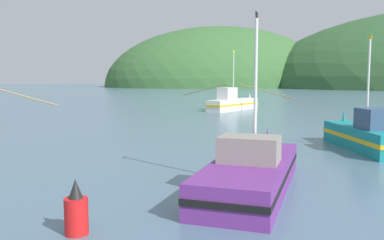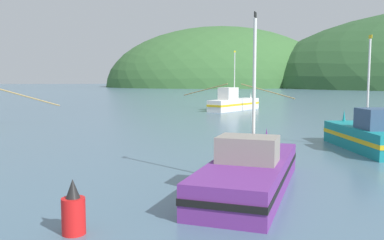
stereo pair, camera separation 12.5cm
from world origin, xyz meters
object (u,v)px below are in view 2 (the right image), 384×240
object	(u,v)px
fishing_boat_purple	(250,172)
channel_buoy	(73,212)
fishing_boat_white	(233,103)
fishing_boat_teal	(369,136)

from	to	relation	value
fishing_boat_purple	channel_buoy	world-z (taller)	fishing_boat_purple
fishing_boat_white	fishing_boat_teal	bearing A→B (deg)	-133.61
channel_buoy	fishing_boat_white	bearing A→B (deg)	66.16
fishing_boat_teal	fishing_boat_white	xyz separation A→B (m)	(1.63, 29.08, 0.11)
fishing_boat_purple	channel_buoy	size ratio (longest dim) A/B	5.78
fishing_boat_purple	channel_buoy	xyz separation A→B (m)	(-5.93, -3.01, -0.07)
fishing_boat_white	fishing_boat_purple	size ratio (longest dim) A/B	1.46
fishing_boat_teal	fishing_boat_white	world-z (taller)	fishing_boat_white
fishing_boat_teal	fishing_boat_purple	size ratio (longest dim) A/B	0.88
fishing_boat_white	channel_buoy	distance (m)	42.01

